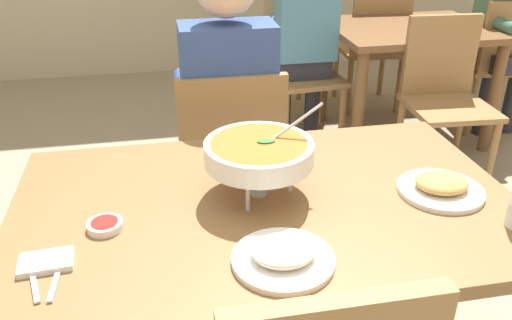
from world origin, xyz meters
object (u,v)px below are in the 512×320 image
appetizer_plate (441,186)px  diner_main (228,103)px  curry_bowl (259,153)px  chair_diner_main (230,159)px  patron_bg_middle (508,22)px  patron_bg_left (304,29)px  dining_table_far (408,47)px  sauce_dish (105,225)px  chair_bg_left (300,62)px  chair_bg_window (296,43)px  chair_bg_corner (374,43)px  dining_table_main (266,231)px  rice_plate (283,255)px  chair_bg_middle (502,58)px  chair_bg_right (444,89)px

appetizer_plate → diner_main: bearing=121.5°
curry_bowl → chair_diner_main: bearing=88.9°
patron_bg_middle → patron_bg_left: bearing=177.3°
dining_table_far → sauce_dish: bearing=-132.4°
appetizer_plate → chair_bg_left: size_ratio=0.27×
chair_bg_window → patron_bg_left: size_ratio=0.69×
curry_bowl → patron_bg_left: bearing=70.7°
chair_bg_corner → chair_bg_window: (-0.56, 0.10, 0.00)m
dining_table_main → chair_diner_main: bearing=90.0°
dining_table_main → rice_plate: bearing=-93.8°
chair_bg_window → chair_bg_middle: bearing=-27.2°
chair_bg_middle → chair_bg_right: same height
chair_bg_left → dining_table_main: bearing=-108.0°
chair_bg_right → chair_bg_corner: bearing=90.0°
appetizer_plate → chair_bg_middle: chair_bg_middle is taller
rice_plate → diner_main: bearing=89.0°
dining_table_main → sauce_dish: (-0.43, -0.06, 0.11)m
curry_bowl → patron_bg_middle: patron_bg_middle is taller
patron_bg_left → patron_bg_middle: 1.35m
chair_bg_right → dining_table_far: bearing=87.9°
rice_plate → dining_table_far: rice_plate is taller
chair_bg_middle → patron_bg_left: bearing=176.1°
appetizer_plate → patron_bg_middle: bearing=51.8°
rice_plate → chair_bg_left: size_ratio=0.27×
chair_bg_corner → chair_bg_window: 0.57m
rice_plate → patron_bg_left: 2.28m
diner_main → rice_plate: 1.03m
appetizer_plate → chair_bg_right: bearing=59.7°
diner_main → chair_bg_right: 1.45m
rice_plate → sauce_dish: 0.47m
dining_table_far → rice_plate: bearing=-122.1°
dining_table_main → chair_bg_middle: bearing=42.5°
chair_bg_corner → patron_bg_middle: (0.68, -0.51, 0.24)m
chair_diner_main → patron_bg_middle: patron_bg_middle is taller
chair_diner_main → rice_plate: size_ratio=3.75×
chair_bg_corner → chair_bg_window: bearing=169.7°
dining_table_main → chair_bg_right: 1.87m
diner_main → patron_bg_left: bearing=61.0°
sauce_dish → chair_bg_corner: 2.98m
diner_main → chair_bg_right: size_ratio=1.46×
chair_bg_middle → rice_plate: bearing=-133.8°
sauce_dish → patron_bg_middle: bearing=38.2°
diner_main → patron_bg_left: size_ratio=1.00×
chair_bg_right → dining_table_main: bearing=-134.3°
patron_bg_middle → dining_table_far: bearing=178.6°
sauce_dish → dining_table_far: bearing=47.6°
chair_bg_left → chair_bg_right: bearing=-44.4°
curry_bowl → rice_plate: curry_bowl is taller
dining_table_main → dining_table_far: same height
rice_plate → sauce_dish: bearing=152.2°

